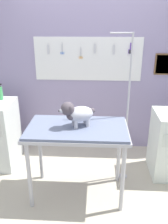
{
  "coord_description": "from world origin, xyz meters",
  "views": [
    {
      "loc": [
        0.13,
        -2.17,
        1.95
      ],
      "look_at": [
        0.0,
        0.06,
        1.06
      ],
      "focal_mm": 38.09,
      "sensor_mm": 36.0,
      "label": 1
    }
  ],
  "objects_px": {
    "grooming_table": "(77,134)",
    "dog": "(77,113)",
    "grooming_arm": "(126,117)",
    "pump_bottle_white": "(0,93)"
  },
  "relations": [
    {
      "from": "grooming_table",
      "to": "dog",
      "type": "bearing_deg",
      "value": 106.5
    },
    {
      "from": "grooming_arm",
      "to": "pump_bottle_white",
      "type": "xyz_separation_m",
      "value": [
        -1.66,
        0.37,
        0.15
      ]
    },
    {
      "from": "grooming_table",
      "to": "grooming_arm",
      "type": "bearing_deg",
      "value": 30.7
    },
    {
      "from": "grooming_arm",
      "to": "grooming_table",
      "type": "bearing_deg",
      "value": -149.3
    },
    {
      "from": "grooming_table",
      "to": "dog",
      "type": "height_order",
      "value": "dog"
    },
    {
      "from": "grooming_arm",
      "to": "pump_bottle_white",
      "type": "bearing_deg",
      "value": 167.26
    },
    {
      "from": "grooming_table",
      "to": "pump_bottle_white",
      "type": "relative_size",
      "value": 4.97
    },
    {
      "from": "grooming_table",
      "to": "dog",
      "type": "distance_m",
      "value": 0.24
    },
    {
      "from": "grooming_table",
      "to": "grooming_arm",
      "type": "relative_size",
      "value": 0.61
    },
    {
      "from": "dog",
      "to": "pump_bottle_white",
      "type": "distance_m",
      "value": 1.3
    }
  ]
}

